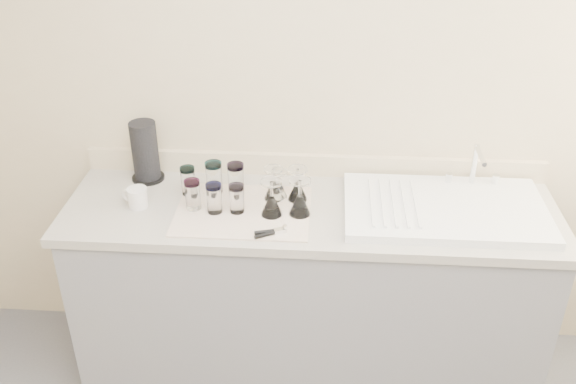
# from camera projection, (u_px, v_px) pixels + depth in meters

# --- Properties ---
(room_envelope) EXTENTS (3.54, 3.50, 2.52)m
(room_envelope) POSITION_uv_depth(u_px,v_px,m) (294.00, 241.00, 1.30)
(room_envelope) COLOR #55555B
(room_envelope) RESTS_ON ground
(counter_unit) EXTENTS (2.06, 0.62, 0.90)m
(counter_unit) POSITION_uv_depth(u_px,v_px,m) (309.00, 292.00, 2.89)
(counter_unit) COLOR slate
(counter_unit) RESTS_ON ground
(sink_unit) EXTENTS (0.82, 0.50, 0.22)m
(sink_unit) POSITION_uv_depth(u_px,v_px,m) (445.00, 208.00, 2.63)
(sink_unit) COLOR white
(sink_unit) RESTS_ON counter_unit
(dish_towel) EXTENTS (0.55, 0.42, 0.01)m
(dish_towel) POSITION_uv_depth(u_px,v_px,m) (243.00, 211.00, 2.64)
(dish_towel) COLOR silver
(dish_towel) RESTS_ON counter_unit
(tumbler_teal) EXTENTS (0.06, 0.06, 0.13)m
(tumbler_teal) POSITION_uv_depth(u_px,v_px,m) (188.00, 180.00, 2.72)
(tumbler_teal) COLOR white
(tumbler_teal) RESTS_ON dish_towel
(tumbler_cyan) EXTENTS (0.07, 0.07, 0.14)m
(tumbler_cyan) POSITION_uv_depth(u_px,v_px,m) (214.00, 177.00, 2.73)
(tumbler_cyan) COLOR white
(tumbler_cyan) RESTS_ON dish_towel
(tumbler_purple) EXTENTS (0.07, 0.07, 0.14)m
(tumbler_purple) POSITION_uv_depth(u_px,v_px,m) (236.00, 179.00, 2.72)
(tumbler_purple) COLOR white
(tumbler_purple) RESTS_ON dish_towel
(tumbler_magenta) EXTENTS (0.06, 0.06, 0.13)m
(tumbler_magenta) POSITION_uv_depth(u_px,v_px,m) (193.00, 194.00, 2.62)
(tumbler_magenta) COLOR white
(tumbler_magenta) RESTS_ON dish_towel
(tumbler_blue) EXTENTS (0.06, 0.06, 0.13)m
(tumbler_blue) POSITION_uv_depth(u_px,v_px,m) (214.00, 198.00, 2.59)
(tumbler_blue) COLOR white
(tumbler_blue) RESTS_ON dish_towel
(tumbler_lavender) EXTENTS (0.06, 0.06, 0.12)m
(tumbler_lavender) POSITION_uv_depth(u_px,v_px,m) (237.00, 198.00, 2.60)
(tumbler_lavender) COLOR white
(tumbler_lavender) RESTS_ON dish_towel
(goblet_back_left) EXTENTS (0.08, 0.08, 0.14)m
(goblet_back_left) POSITION_uv_depth(u_px,v_px,m) (274.00, 188.00, 2.69)
(goblet_back_left) COLOR white
(goblet_back_left) RESTS_ON dish_towel
(goblet_back_right) EXTENTS (0.08, 0.08, 0.15)m
(goblet_back_right) POSITION_uv_depth(u_px,v_px,m) (298.00, 189.00, 2.69)
(goblet_back_right) COLOR white
(goblet_back_right) RESTS_ON dish_towel
(goblet_front_left) EXTENTS (0.09, 0.09, 0.15)m
(goblet_front_left) POSITION_uv_depth(u_px,v_px,m) (272.00, 203.00, 2.58)
(goblet_front_left) COLOR white
(goblet_front_left) RESTS_ON dish_towel
(goblet_front_right) EXTENTS (0.09, 0.09, 0.16)m
(goblet_front_right) POSITION_uv_depth(u_px,v_px,m) (300.00, 202.00, 2.59)
(goblet_front_right) COLOR white
(goblet_front_right) RESTS_ON dish_towel
(goblet_extra) EXTENTS (0.07, 0.07, 0.12)m
(goblet_extra) POSITION_uv_depth(u_px,v_px,m) (279.00, 188.00, 2.71)
(goblet_extra) COLOR white
(goblet_extra) RESTS_ON dish_towel
(can_opener) EXTENTS (0.13, 0.08, 0.02)m
(can_opener) POSITION_uv_depth(u_px,v_px,m) (271.00, 232.00, 2.48)
(can_opener) COLOR silver
(can_opener) RESTS_ON dish_towel
(white_mug) EXTENTS (0.12, 0.10, 0.08)m
(white_mug) POSITION_uv_depth(u_px,v_px,m) (137.00, 197.00, 2.66)
(white_mug) COLOR silver
(white_mug) RESTS_ON counter_unit
(paper_towel_roll) EXTENTS (0.15, 0.15, 0.27)m
(paper_towel_roll) POSITION_uv_depth(u_px,v_px,m) (145.00, 152.00, 2.82)
(paper_towel_roll) COLOR black
(paper_towel_roll) RESTS_ON counter_unit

